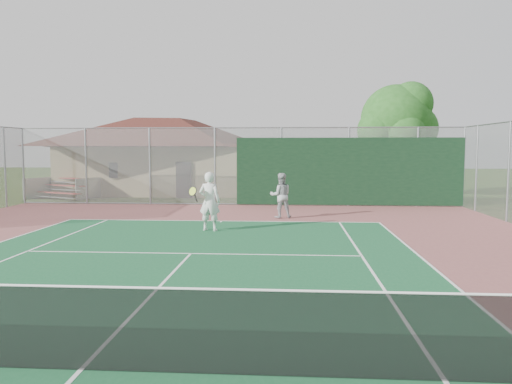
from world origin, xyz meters
TOP-DOWN VIEW (x-y plane):
  - ground at (0.00, 0.00)m, footprint 120.00×120.00m
  - court_surface at (0.00, 0.00)m, footprint 20.00×34.00m
  - tennis_net at (0.00, 0.00)m, footprint 11.85×0.08m
  - back_fence at (2.11, 16.98)m, footprint 20.08×0.11m
  - side_fence_right at (10.00, 12.50)m, footprint 0.08×9.00m
  - clubhouse at (-4.92, 23.76)m, footprint 12.04×8.20m
  - bleachers at (-9.24, 19.36)m, footprint 3.49×2.75m
  - tree at (7.94, 20.99)m, footprint 4.28×4.05m
  - player_white_front at (-0.09, 9.82)m, footprint 1.04×0.76m
  - player_grey_back at (2.06, 12.88)m, footprint 0.91×0.76m

SIDE VIEW (x-z plane):
  - ground at x=0.00m, z-range 0.00..0.00m
  - court_surface at x=0.00m, z-range 0.00..0.02m
  - tennis_net at x=0.00m, z-range -0.04..1.06m
  - bleachers at x=-9.24m, z-range 0.03..1.10m
  - player_grey_back at x=2.06m, z-range 0.00..1.65m
  - player_white_front at x=-0.09m, z-range 0.01..1.84m
  - back_fence at x=2.11m, z-range -0.09..3.43m
  - side_fence_right at x=10.00m, z-range 0.00..3.50m
  - clubhouse at x=-4.92m, z-range 0.04..5.15m
  - tree at x=7.94m, z-range 0.94..6.91m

